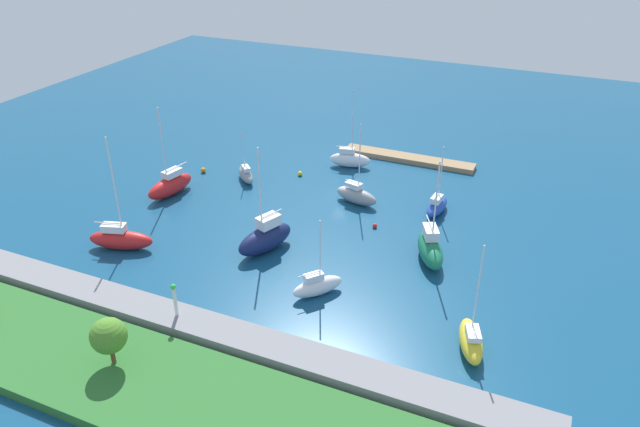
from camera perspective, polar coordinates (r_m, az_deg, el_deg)
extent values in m
plane|color=navy|center=(86.99, 2.13, 1.45)|extent=(160.00, 160.00, 0.00)
cube|color=#997A56|center=(99.89, 8.30, 5.14)|extent=(21.32, 2.86, 0.78)
cube|color=gray|center=(61.78, -9.65, -10.95)|extent=(65.41, 3.89, 1.49)
cube|color=#2D6B2D|center=(57.04, -14.29, -15.86)|extent=(64.15, 11.54, 1.07)
cylinder|color=silver|center=(62.61, -13.40, -8.08)|extent=(0.36, 0.36, 3.20)
sphere|color=green|center=(61.55, -13.60, -6.69)|extent=(0.56, 0.56, 0.56)
cylinder|color=brown|center=(59.63, -18.89, -12.31)|extent=(0.42, 0.42, 2.13)
sphere|color=#4C8428|center=(58.35, -19.21, -10.77)|extent=(3.33, 3.33, 3.33)
ellipsoid|color=white|center=(66.60, -0.23, -6.86)|extent=(5.03, 5.61, 2.07)
cube|color=silver|center=(65.62, -0.60, -5.96)|extent=(2.12, 2.28, 0.76)
cylinder|color=silver|center=(64.15, 0.00, -3.45)|extent=(0.14, 0.14, 7.13)
cylinder|color=silver|center=(65.11, -1.04, -5.71)|extent=(1.77, 2.12, 0.11)
ellipsoid|color=gray|center=(92.44, -6.98, 3.62)|extent=(4.95, 4.91, 1.89)
cube|color=silver|center=(91.54, -6.95, 4.22)|extent=(2.06, 2.04, 0.61)
cylinder|color=silver|center=(91.11, -7.17, 5.91)|extent=(0.13, 0.13, 5.94)
cylinder|color=silver|center=(91.14, -6.93, 4.42)|extent=(1.42, 1.40, 0.10)
ellipsoid|color=red|center=(78.36, -18.15, -2.36)|extent=(8.31, 4.58, 2.44)
cube|color=silver|center=(77.81, -18.76, -1.27)|extent=(3.15, 2.18, 0.93)
cylinder|color=silver|center=(74.86, -18.71, 2.44)|extent=(0.19, 0.19, 12.24)
cylinder|color=silver|center=(77.79, -19.27, -0.84)|extent=(3.28, 1.16, 0.15)
ellipsoid|color=#19724C|center=(73.26, 10.28, -3.36)|extent=(5.67, 8.05, 2.90)
cube|color=silver|center=(72.73, 10.33, -1.73)|extent=(2.60, 3.17, 1.20)
cylinder|color=silver|center=(69.75, 10.80, 1.02)|extent=(0.18, 0.18, 10.12)
cylinder|color=silver|center=(73.14, 10.24, -0.86)|extent=(1.80, 3.52, 0.15)
ellipsoid|color=#141E4C|center=(74.19, -5.17, -2.41)|extent=(5.47, 8.44, 3.18)
cube|color=silver|center=(73.41, -4.87, -0.72)|extent=(2.60, 3.28, 1.34)
cylinder|color=silver|center=(70.68, -5.65, 2.24)|extent=(0.19, 0.19, 10.53)
cylinder|color=silver|center=(73.32, -4.56, -0.01)|extent=(1.29, 3.04, 0.15)
ellipsoid|color=#2347B2|center=(84.14, 10.91, 0.64)|extent=(2.53, 6.05, 1.89)
cube|color=silver|center=(83.12, 10.88, 1.33)|extent=(1.39, 2.22, 0.82)
cylinder|color=silver|center=(82.30, 11.28, 3.68)|extent=(0.14, 0.14, 7.72)
cylinder|color=silver|center=(82.48, 10.81, 1.55)|extent=(0.34, 2.44, 0.11)
ellipsoid|color=yellow|center=(61.14, 13.95, -11.53)|extent=(4.10, 6.70, 2.23)
cube|color=silver|center=(59.88, 14.17, -10.81)|extent=(1.95, 2.58, 0.57)
cylinder|color=silver|center=(57.89, 14.57, -6.89)|extent=(0.15, 0.15, 9.44)
cylinder|color=silver|center=(59.38, 14.27, -10.67)|extent=(0.88, 2.17, 0.12)
ellipsoid|color=white|center=(96.39, 2.82, 5.03)|extent=(6.73, 3.35, 2.36)
cube|color=silver|center=(95.82, 2.53, 5.93)|extent=(2.53, 1.66, 0.84)
cylinder|color=silver|center=(94.01, 3.11, 8.53)|extent=(0.15, 0.15, 10.21)
cylinder|color=silver|center=(95.67, 2.27, 6.27)|extent=(2.56, 0.70, 0.12)
ellipsoid|color=gray|center=(85.22, 3.44, 1.66)|extent=(6.77, 3.45, 2.27)
cube|color=silver|center=(84.80, 3.18, 2.67)|extent=(2.55, 1.72, 0.75)
cylinder|color=silver|center=(82.55, 3.74, 5.26)|extent=(0.16, 0.16, 9.54)
cylinder|color=silver|center=(84.72, 3.02, 3.04)|extent=(2.24, 0.64, 0.12)
ellipsoid|color=red|center=(89.89, -13.86, 2.50)|extent=(3.89, 8.30, 2.75)
cube|color=silver|center=(89.50, -13.70, 3.71)|extent=(1.98, 3.10, 0.94)
cylinder|color=silver|center=(87.04, -14.56, 6.32)|extent=(0.19, 0.19, 10.50)
cylinder|color=silver|center=(89.81, -13.31, 4.28)|extent=(0.89, 3.91, 0.15)
sphere|color=yellow|center=(93.64, -1.88, 3.77)|extent=(0.72, 0.72, 0.72)
sphere|color=orange|center=(96.36, -10.89, 4.01)|extent=(0.79, 0.79, 0.79)
sphere|color=red|center=(79.66, 5.16, -1.14)|extent=(0.62, 0.62, 0.62)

